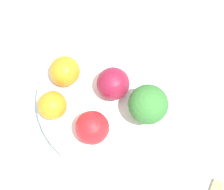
% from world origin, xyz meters
% --- Properties ---
extents(ground_plane, '(6.00, 6.00, 0.00)m').
position_xyz_m(ground_plane, '(0.00, 0.00, 0.00)').
color(ground_plane, gray).
extents(table_surface, '(1.20, 1.20, 0.02)m').
position_xyz_m(table_surface, '(0.00, 0.00, 0.01)').
color(table_surface, silver).
rests_on(table_surface, ground_plane).
extents(bowl, '(0.22, 0.22, 0.03)m').
position_xyz_m(bowl, '(0.00, 0.00, 0.03)').
color(bowl, white).
rests_on(bowl, table_surface).
extents(broccoli, '(0.05, 0.05, 0.07)m').
position_xyz_m(broccoli, '(-0.03, -0.04, 0.09)').
color(broccoli, '#8CB76B').
rests_on(broccoli, bowl).
extents(apple_red, '(0.05, 0.05, 0.05)m').
position_xyz_m(apple_red, '(0.01, -0.01, 0.07)').
color(apple_red, maroon).
rests_on(apple_red, bowl).
extents(apple_green, '(0.05, 0.05, 0.05)m').
position_xyz_m(apple_green, '(-0.04, 0.04, 0.07)').
color(apple_green, red).
rests_on(apple_green, bowl).
extents(orange_front, '(0.04, 0.04, 0.04)m').
position_xyz_m(orange_front, '(0.05, 0.05, 0.07)').
color(orange_front, orange).
rests_on(orange_front, bowl).
extents(orange_back, '(0.04, 0.04, 0.04)m').
position_xyz_m(orange_back, '(0.01, 0.08, 0.07)').
color(orange_back, orange).
rests_on(orange_back, bowl).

